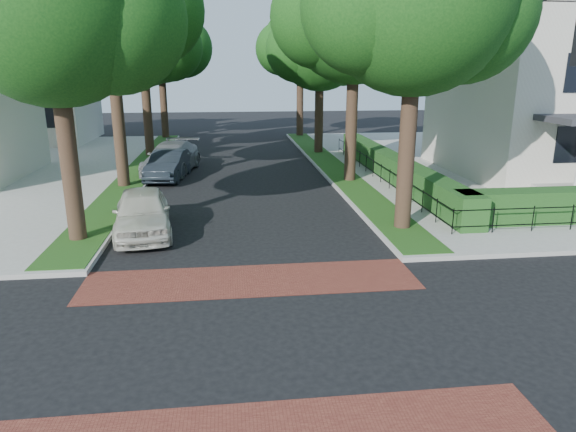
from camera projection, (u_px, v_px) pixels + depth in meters
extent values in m
plane|color=black|center=(259.00, 340.00, 10.84)|extent=(120.00, 120.00, 0.00)
cube|color=gray|center=(560.00, 162.00, 31.14)|extent=(30.00, 30.00, 0.15)
cube|color=maroon|center=(251.00, 280.00, 13.89)|extent=(9.00, 2.20, 0.01)
cube|color=#1F3F12|center=(331.00, 165.00, 29.63)|extent=(1.60, 29.80, 0.02)
cube|color=#1F3F12|center=(140.00, 169.00, 28.42)|extent=(1.60, 29.80, 0.02)
cylinder|color=black|center=(409.00, 122.00, 17.08)|extent=(0.56, 0.56, 7.35)
sphere|color=#0F3910|center=(463.00, 11.00, 16.59)|extent=(4.65, 4.65, 4.65)
sphere|color=#0F3910|center=(370.00, 5.00, 15.72)|extent=(4.34, 4.34, 4.34)
cylinder|color=black|center=(352.00, 102.00, 24.67)|extent=(0.56, 0.56, 7.70)
sphere|color=#0F3910|center=(355.00, 11.00, 23.54)|extent=(6.60, 6.60, 6.60)
sphere|color=#0F3910|center=(391.00, 21.00, 24.14)|extent=(4.95, 4.95, 4.95)
sphere|color=#0F3910|center=(320.00, 17.00, 23.25)|extent=(4.62, 4.62, 4.62)
sphere|color=#0F3910|center=(349.00, 4.00, 24.99)|extent=(4.29, 4.29, 4.29)
cylinder|color=black|center=(319.00, 101.00, 33.40)|extent=(0.56, 0.56, 6.65)
sphere|color=#0F3910|center=(320.00, 44.00, 32.43)|extent=(5.80, 5.80, 5.80)
sphere|color=#0F3910|center=(344.00, 51.00, 33.00)|extent=(4.35, 4.35, 4.35)
sphere|color=#0F3910|center=(298.00, 49.00, 32.16)|extent=(4.06, 4.06, 4.06)
sphere|color=#0F3910|center=(318.00, 37.00, 33.68)|extent=(3.77, 3.77, 3.77)
cylinder|color=black|center=(300.00, 92.00, 41.94)|extent=(0.56, 0.56, 7.00)
sphere|color=#0F3910|center=(300.00, 45.00, 40.92)|extent=(6.00, 6.00, 6.00)
sphere|color=#0F3910|center=(320.00, 50.00, 41.50)|extent=(4.50, 4.50, 4.50)
sphere|color=#0F3910|center=(282.00, 49.00, 40.64)|extent=(4.20, 4.20, 4.20)
sphere|color=#0F3910|center=(299.00, 39.00, 42.22)|extent=(3.90, 3.90, 3.90)
cylinder|color=black|center=(66.00, 131.00, 15.89)|extent=(0.56, 0.56, 7.00)
sphere|color=#0F3910|center=(50.00, 3.00, 14.87)|extent=(6.00, 6.00, 6.00)
sphere|color=#0F3910|center=(112.00, 19.00, 15.45)|extent=(4.50, 4.50, 4.50)
cylinder|color=black|center=(116.00, 99.00, 23.38)|extent=(0.56, 0.56, 8.05)
sphere|color=#0F3910|center=(150.00, 10.00, 22.80)|extent=(4.80, 4.80, 4.80)
sphere|color=#0F3910|center=(68.00, 5.00, 21.92)|extent=(4.48, 4.48, 4.48)
cylinder|color=black|center=(146.00, 101.00, 32.14)|extent=(0.56, 0.56, 6.86)
sphere|color=#0F3910|center=(142.00, 40.00, 31.13)|extent=(5.60, 5.60, 5.60)
sphere|color=#0F3910|center=(169.00, 47.00, 31.70)|extent=(4.20, 4.20, 4.20)
sphere|color=#0F3910|center=(118.00, 45.00, 30.87)|extent=(3.92, 3.92, 3.92)
sphere|color=#0F3910|center=(146.00, 33.00, 32.34)|extent=(3.64, 3.64, 3.64)
cylinder|color=black|center=(163.00, 92.00, 40.69)|extent=(0.56, 0.56, 7.14)
sphere|color=#0F3910|center=(160.00, 42.00, 39.64)|extent=(6.20, 6.20, 6.20)
sphere|color=#0F3910|center=(183.00, 48.00, 40.23)|extent=(4.65, 4.65, 4.65)
sphere|color=#0F3910|center=(139.00, 46.00, 39.36)|extent=(4.34, 4.34, 4.34)
sphere|color=#0F3910|center=(163.00, 36.00, 40.99)|extent=(4.03, 4.03, 4.03)
cube|color=#1C3F16|center=(393.00, 167.00, 25.81)|extent=(1.00, 18.00, 1.20)
cube|color=beige|center=(571.00, 96.00, 26.93)|extent=(12.00, 10.00, 8.00)
cube|color=beige|center=(27.00, 98.00, 38.70)|extent=(9.00, 8.00, 6.50)
cube|color=maroon|center=(48.00, 25.00, 36.07)|extent=(0.80, 0.80, 3.64)
imported|color=beige|center=(142.00, 212.00, 17.60)|extent=(2.48, 4.82, 1.57)
imported|color=#1C232A|center=(169.00, 165.00, 26.48)|extent=(2.17, 4.65, 1.48)
imported|color=gray|center=(172.00, 158.00, 28.11)|extent=(3.22, 5.94, 1.64)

